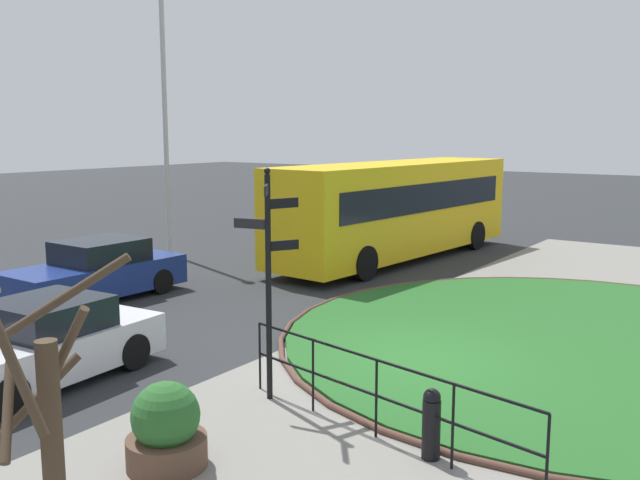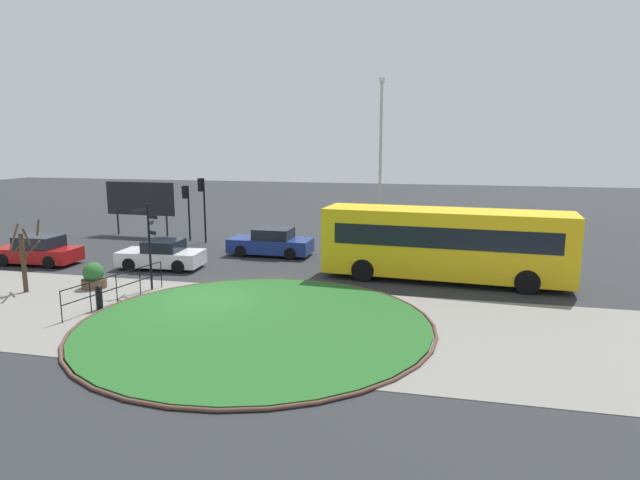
{
  "view_description": "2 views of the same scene",
  "coord_description": "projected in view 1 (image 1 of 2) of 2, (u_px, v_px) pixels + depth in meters",
  "views": [
    {
      "loc": [
        -10.8,
        -5.42,
        4.15
      ],
      "look_at": [
        2.38,
        3.77,
        1.62
      ],
      "focal_mm": 38.98,
      "sensor_mm": 36.0,
      "label": 1
    },
    {
      "loc": [
        8.94,
        -18.5,
        6.08
      ],
      "look_at": [
        3.79,
        3.64,
        1.92
      ],
      "focal_mm": 30.52,
      "sensor_mm": 36.0,
      "label": 2
    }
  ],
  "objects": [
    {
      "name": "ground",
      "position": [
        416.0,
        365.0,
        12.46
      ],
      "size": [
        120.0,
        120.0,
        0.0
      ],
      "primitive_type": "plane",
      "color": "#282B2D"
    },
    {
      "name": "sidewalk_paving",
      "position": [
        512.0,
        384.0,
        11.47
      ],
      "size": [
        32.0,
        8.5,
        0.02
      ],
      "primitive_type": "cube",
      "color": "gray",
      "rests_on": "ground"
    },
    {
      "name": "grass_island",
      "position": [
        582.0,
        342.0,
        13.62
      ],
      "size": [
        11.64,
        11.64,
        0.1
      ],
      "primitive_type": "cylinder",
      "color": "#235B23",
      "rests_on": "ground"
    },
    {
      "name": "grass_kerb_ring",
      "position": [
        582.0,
        342.0,
        13.62
      ],
      "size": [
        11.95,
        11.95,
        0.11
      ],
      "primitive_type": "torus",
      "color": "brown",
      "rests_on": "ground"
    },
    {
      "name": "signpost_directional",
      "position": [
        269.0,
        267.0,
        10.52
      ],
      "size": [
        1.01,
        0.94,
        3.61
      ],
      "color": "black",
      "rests_on": "ground"
    },
    {
      "name": "bollard_foreground",
      "position": [
        431.0,
        423.0,
        8.78
      ],
      "size": [
        0.24,
        0.24,
        0.95
      ],
      "color": "black",
      "rests_on": "ground"
    },
    {
      "name": "railing_grass_edge",
      "position": [
        376.0,
        388.0,
        9.36
      ],
      "size": [
        1.01,
        4.94,
        1.13
      ],
      "rotation": [
        0.0,
        0.0,
        4.52
      ],
      "color": "black",
      "rests_on": "ground"
    },
    {
      "name": "bus_yellow",
      "position": [
        396.0,
        208.0,
        22.5
      ],
      "size": [
        10.7,
        3.27,
        3.14
      ],
      "rotation": [
        0.0,
        0.0,
        -0.08
      ],
      "color": "yellow",
      "rests_on": "ground"
    },
    {
      "name": "car_far_lane",
      "position": [
        97.0,
        272.0,
        17.24
      ],
      "size": [
        4.45,
        1.95,
        1.48
      ],
      "rotation": [
        0.0,
        0.0,
        3.13
      ],
      "color": "navy",
      "rests_on": "ground"
    },
    {
      "name": "car_trailing",
      "position": [
        43.0,
        345.0,
        11.54
      ],
      "size": [
        4.07,
        2.07,
        1.38
      ],
      "rotation": [
        0.0,
        0.0,
        3.21
      ],
      "color": "silver",
      "rests_on": "ground"
    },
    {
      "name": "lamppost_tall",
      "position": [
        165.0,
        104.0,
        22.77
      ],
      "size": [
        0.32,
        0.32,
        9.44
      ],
      "color": "#B7B7BC",
      "rests_on": "ground"
    },
    {
      "name": "planter_near_signpost",
      "position": [
        166.0,
        430.0,
        8.57
      ],
      "size": [
        1.0,
        1.0,
        1.11
      ],
      "color": "brown",
      "rests_on": "ground"
    },
    {
      "name": "street_tree_bare",
      "position": [
        49.0,
        441.0,
        5.93
      ],
      "size": [
        1.45,
        1.31,
        3.05
      ],
      "color": "#423323",
      "rests_on": "ground"
    }
  ]
}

